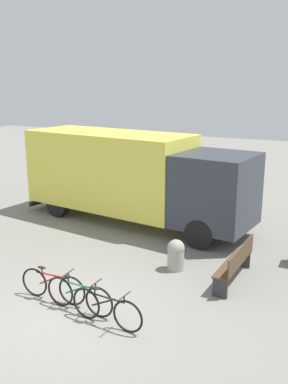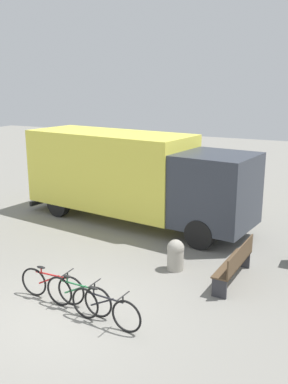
% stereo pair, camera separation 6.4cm
% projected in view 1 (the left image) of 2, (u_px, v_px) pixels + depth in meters
% --- Properties ---
extents(ground_plane, '(60.00, 60.00, 0.00)m').
position_uv_depth(ground_plane, '(67.00, 313.00, 8.90)').
color(ground_plane, gray).
extents(delivery_truck, '(8.31, 3.21, 3.01)m').
position_uv_depth(delivery_truck, '(132.00, 174.00, 14.39)').
color(delivery_truck, '#EAE04C').
rests_on(delivery_truck, ground).
extents(park_bench, '(0.47, 1.97, 0.93)m').
position_uv_depth(park_bench, '(237.00, 262.00, 10.17)').
color(park_bench, brown).
rests_on(park_bench, ground).
extents(bicycle_near, '(1.66, 0.44, 0.75)m').
position_uv_depth(bicycle_near, '(53.00, 285.00, 9.33)').
color(bicycle_near, black).
rests_on(bicycle_near, ground).
extents(bicycle_middle, '(1.66, 0.44, 0.75)m').
position_uv_depth(bicycle_middle, '(79.00, 296.00, 8.88)').
color(bicycle_middle, black).
rests_on(bicycle_middle, ground).
extents(bicycle_far, '(1.66, 0.44, 0.75)m').
position_uv_depth(bicycle_far, '(106.00, 309.00, 8.37)').
color(bicycle_far, black).
rests_on(bicycle_far, ground).
extents(bollard_near_bench, '(0.44, 0.44, 0.81)m').
position_uv_depth(bollard_near_bench, '(176.00, 254.00, 10.87)').
color(bollard_near_bench, '#9E998C').
rests_on(bollard_near_bench, ground).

